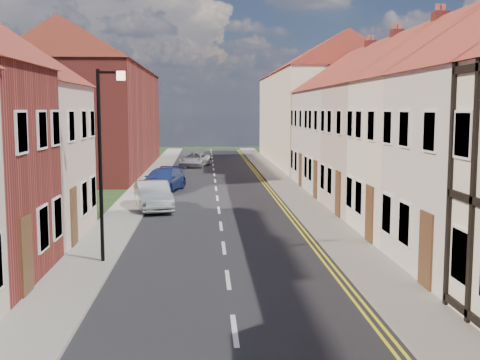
{
  "coord_description": "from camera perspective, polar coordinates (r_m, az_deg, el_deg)",
  "views": [
    {
      "loc": [
        -0.61,
        1.15,
        4.9
      ],
      "look_at": [
        0.94,
        28.48,
        1.67
      ],
      "focal_mm": 45.0,
      "sensor_mm": 36.0,
      "label": 1
    }
  ],
  "objects": [
    {
      "name": "cottage_r_white_far",
      "position": [
        34.59,
        13.46,
        5.85
      ],
      "size": [
        8.3,
        5.2,
        9.0
      ],
      "color": "beige",
      "rests_on": "ground"
    },
    {
      "name": "car_mid",
      "position": [
        29.64,
        -8.24,
        -1.49
      ],
      "size": [
        2.34,
        4.47,
        1.4
      ],
      "primitive_type": "imported",
      "rotation": [
        0.0,
        0.0,
        0.21
      ],
      "color": "#9C9FA3",
      "rests_on": "ground"
    },
    {
      "name": "car_far",
      "position": [
        36.14,
        -7.34,
        -0.02
      ],
      "size": [
        2.99,
        5.08,
        1.38
      ],
      "primitive_type": "imported",
      "rotation": [
        0.0,
        0.0,
        -0.23
      ],
      "color": "navy",
      "rests_on": "ground"
    },
    {
      "name": "cottage_r_pink",
      "position": [
        29.46,
        16.48,
        5.62
      ],
      "size": [
        8.3,
        6.0,
        9.0
      ],
      "color": "#C7AF9E",
      "rests_on": "ground"
    },
    {
      "name": "block_right_far",
      "position": [
        54.75,
        7.23,
        7.09
      ],
      "size": [
        8.3,
        24.2,
        10.5
      ],
      "color": "beige",
      "rests_on": "ground"
    },
    {
      "name": "cottage_r_cream_mid",
      "position": [
        24.45,
        20.75,
        5.31
      ],
      "size": [
        8.3,
        5.2,
        9.0
      ],
      "color": "beige",
      "rests_on": "ground"
    },
    {
      "name": "cottage_r_cream_far",
      "position": [
        39.8,
        11.23,
        5.99
      ],
      "size": [
        8.3,
        6.0,
        9.0
      ],
      "color": "beige",
      "rests_on": "ground"
    },
    {
      "name": "car_distant",
      "position": [
        51.64,
        -4.31,
        1.94
      ],
      "size": [
        2.98,
        4.74,
        1.22
      ],
      "primitive_type": "imported",
      "rotation": [
        0.0,
        0.0,
        -0.23
      ],
      "color": "#B3B6BB",
      "rests_on": "ground"
    },
    {
      "name": "pavement_right",
      "position": [
        29.67,
        6.52,
        -2.7
      ],
      "size": [
        1.8,
        90.0,
        0.12
      ],
      "primitive_type": "cube",
      "color": "gray",
      "rests_on": "ground"
    },
    {
      "name": "lamppost",
      "position": [
        19.16,
        -12.88,
        2.49
      ],
      "size": [
        0.88,
        0.15,
        6.0
      ],
      "color": "black",
      "rests_on": "pavement_left"
    },
    {
      "name": "road",
      "position": [
        29.26,
        -2.02,
        -2.9
      ],
      "size": [
        7.0,
        90.0,
        0.02
      ],
      "primitive_type": "cube",
      "color": "black",
      "rests_on": "ground"
    },
    {
      "name": "block_left_far",
      "position": [
        49.61,
        -13.44,
        7.0
      ],
      "size": [
        8.3,
        24.2,
        10.5
      ],
      "color": "maroon",
      "rests_on": "ground"
    },
    {
      "name": "pavement_left",
      "position": [
        29.49,
        -10.61,
        -2.83
      ],
      "size": [
        1.8,
        90.0,
        0.12
      ],
      "primitive_type": "cube",
      "color": "gray",
      "rests_on": "ground"
    }
  ]
}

